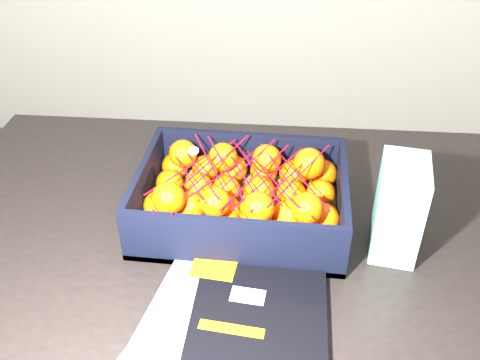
# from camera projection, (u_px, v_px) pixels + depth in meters

# --- Properties ---
(room_shell) EXTENTS (3.54, 3.54, 2.50)m
(room_shell) POSITION_uv_depth(u_px,v_px,m) (419.00, 0.00, 0.55)
(room_shell) COLOR beige
(room_shell) RESTS_ON ground
(table) EXTENTS (1.23, 0.84, 0.75)m
(table) POSITION_uv_depth(u_px,v_px,m) (228.00, 263.00, 1.09)
(table) COLOR black
(table) RESTS_ON ground
(magazine_stack) EXTENTS (0.32, 0.33, 0.02)m
(magazine_stack) POSITION_uv_depth(u_px,v_px,m) (226.00, 334.00, 0.81)
(magazine_stack) COLOR beige
(magazine_stack) RESTS_ON table
(produce_crate) EXTENTS (0.39, 0.29, 0.11)m
(produce_crate) POSITION_uv_depth(u_px,v_px,m) (242.00, 204.00, 1.03)
(produce_crate) COLOR brown
(produce_crate) RESTS_ON table
(clementine_heap) EXTENTS (0.37, 0.27, 0.11)m
(clementine_heap) POSITION_uv_depth(u_px,v_px,m) (243.00, 196.00, 1.02)
(clementine_heap) COLOR #F45305
(clementine_heap) RESTS_ON produce_crate
(mesh_net) EXTENTS (0.32, 0.26, 0.09)m
(mesh_net) POSITION_uv_depth(u_px,v_px,m) (238.00, 175.00, 0.99)
(mesh_net) COLOR red
(mesh_net) RESTS_ON clementine_heap
(retail_carton) EXTENTS (0.09, 0.13, 0.18)m
(retail_carton) POSITION_uv_depth(u_px,v_px,m) (399.00, 208.00, 0.93)
(retail_carton) COLOR silver
(retail_carton) RESTS_ON table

